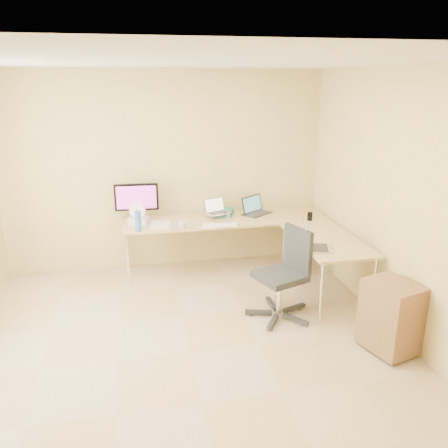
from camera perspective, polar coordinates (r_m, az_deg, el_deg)
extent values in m
plane|color=tan|center=(4.51, -4.24, -15.67)|extent=(4.50, 4.50, 0.00)
plane|color=white|center=(3.77, -5.18, 19.50)|extent=(4.50, 4.50, 0.00)
plane|color=#E4C576|center=(6.12, -7.24, 6.47)|extent=(4.50, 0.00, 4.50)
plane|color=#E4C576|center=(1.95, 3.89, -19.45)|extent=(4.50, 0.00, 4.50)
plane|color=#E4C576|center=(4.67, 21.85, 1.80)|extent=(0.00, 4.50, 4.50)
cube|color=tan|center=(6.09, 0.22, -2.60)|extent=(2.65, 0.70, 0.73)
cube|color=tan|center=(5.49, 12.44, -5.38)|extent=(0.70, 1.30, 0.73)
cube|color=black|center=(5.98, -10.80, 2.76)|extent=(0.56, 0.20, 0.48)
cube|color=#2E7C76|center=(6.15, -0.12, 1.47)|extent=(0.34, 0.39, 0.06)
cube|color=silver|center=(5.97, -0.83, 2.19)|extent=(0.36, 0.33, 0.19)
cube|color=#252525|center=(6.16, 4.14, 2.32)|extent=(0.47, 0.45, 0.24)
cube|color=white|center=(5.67, -0.53, -0.16)|extent=(0.44, 0.19, 0.02)
ellipsoid|color=white|center=(5.70, 1.33, 0.05)|extent=(0.12, 0.10, 0.04)
imported|color=silver|center=(5.59, -5.19, -0.11)|extent=(0.12, 0.12, 0.09)
cylinder|color=silver|center=(5.59, -5.96, -0.43)|extent=(0.17, 0.17, 0.03)
cylinder|color=#3359A5|center=(5.54, -10.63, 0.37)|extent=(0.09, 0.09, 0.25)
cube|color=silver|center=(5.78, -7.92, -0.04)|extent=(0.27, 0.36, 0.01)
cube|color=silver|center=(5.85, -10.65, 0.44)|extent=(0.27, 0.23, 0.08)
cylinder|color=white|center=(5.83, -10.70, 1.24)|extent=(0.25, 0.25, 0.25)
cylinder|color=black|center=(5.98, 10.63, 0.94)|extent=(0.08, 0.08, 0.11)
cube|color=silver|center=(4.97, 11.60, -1.73)|extent=(0.44, 0.39, 0.25)
cube|color=#272727|center=(4.91, 6.99, -6.19)|extent=(0.76, 0.76, 0.99)
cube|color=brown|center=(4.63, 20.02, -10.71)|extent=(0.51, 0.57, 0.66)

